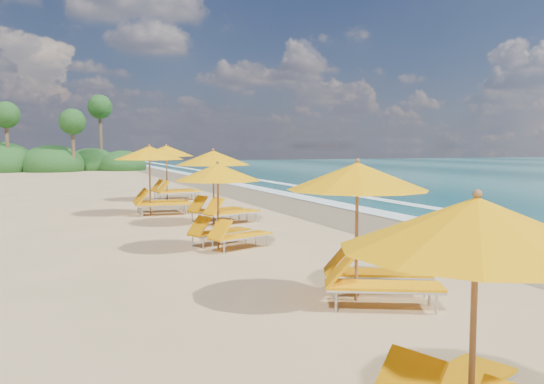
% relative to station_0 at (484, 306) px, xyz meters
% --- Properties ---
extents(ground, '(160.00, 160.00, 0.00)m').
position_rel_station_0_xyz_m(ground, '(2.88, 11.82, -1.26)').
color(ground, tan).
rests_on(ground, ground).
extents(wet_sand, '(4.00, 160.00, 0.01)m').
position_rel_station_0_xyz_m(wet_sand, '(6.88, 11.82, -1.25)').
color(wet_sand, olive).
rests_on(wet_sand, ground).
extents(surf_foam, '(4.00, 160.00, 0.01)m').
position_rel_station_0_xyz_m(surf_foam, '(9.58, 11.82, -1.23)').
color(surf_foam, white).
rests_on(surf_foam, ground).
extents(station_0, '(2.88, 2.83, 2.24)m').
position_rel_station_0_xyz_m(station_0, '(0.00, 0.00, 0.00)').
color(station_0, olive).
rests_on(station_0, ground).
extents(station_1, '(3.15, 3.15, 2.38)m').
position_rel_station_0_xyz_m(station_1, '(1.55, 4.29, 0.08)').
color(station_1, olive).
rests_on(station_1, ground).
extents(station_2, '(2.85, 2.81, 2.21)m').
position_rel_station_0_xyz_m(station_2, '(0.72, 9.76, -0.02)').
color(station_2, olive).
rests_on(station_2, ground).
extents(station_3, '(3.19, 3.12, 2.51)m').
position_rel_station_0_xyz_m(station_3, '(1.89, 14.17, 0.15)').
color(station_3, olive).
rests_on(station_3, ground).
extents(station_4, '(2.94, 2.74, 2.66)m').
position_rel_station_0_xyz_m(station_4, '(0.39, 17.51, 0.23)').
color(station_4, olive).
rests_on(station_4, ground).
extents(station_5, '(3.04, 2.85, 2.69)m').
position_rel_station_0_xyz_m(station_5, '(2.08, 22.78, 0.25)').
color(station_5, olive).
rests_on(station_5, ground).
extents(treeline, '(25.80, 8.80, 9.74)m').
position_rel_station_0_xyz_m(treeline, '(-7.06, 57.33, -0.26)').
color(treeline, '#163D14').
rests_on(treeline, ground).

